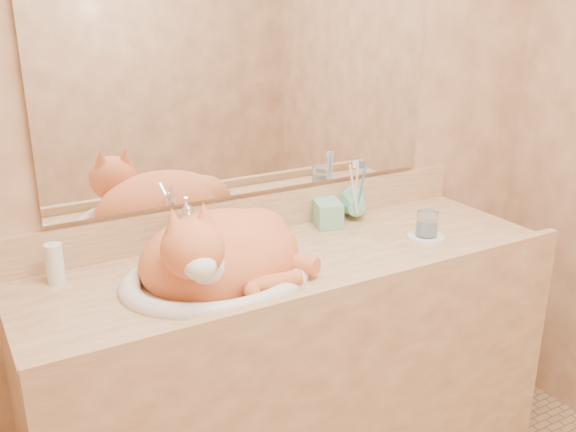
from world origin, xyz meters
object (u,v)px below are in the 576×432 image
vanity_counter (295,383)px  water_glass (427,224)px  sink_basin (216,253)px  cat (219,250)px  toothbrush_cup (357,209)px  soap_dispenser (332,204)px

vanity_counter → water_glass: (0.45, -0.06, 0.47)m
sink_basin → cat: bearing=38.7°
sink_basin → water_glass: (0.71, -0.04, -0.03)m
vanity_counter → sink_basin: sink_basin is taller
cat → sink_basin: bearing=-144.2°
vanity_counter → sink_basin: 0.57m
sink_basin → cat: 0.02m
vanity_counter → toothbrush_cup: toothbrush_cup is taller
cat → toothbrush_cup: (0.58, 0.18, -0.03)m
soap_dispenser → sink_basin: bearing=-143.4°
water_glass → cat: bearing=175.5°
sink_basin → water_glass: 0.71m
water_glass → toothbrush_cup: bearing=115.3°
cat → water_glass: 0.69m
toothbrush_cup → vanity_counter: bearing=-153.7°
toothbrush_cup → cat: bearing=-163.2°
cat → water_glass: size_ratio=5.82×
vanity_counter → toothbrush_cup: size_ratio=15.38×
sink_basin → toothbrush_cup: sink_basin is taller
cat → toothbrush_cup: size_ratio=4.46×
vanity_counter → cat: cat is taller
vanity_counter → soap_dispenser: soap_dispenser is taller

